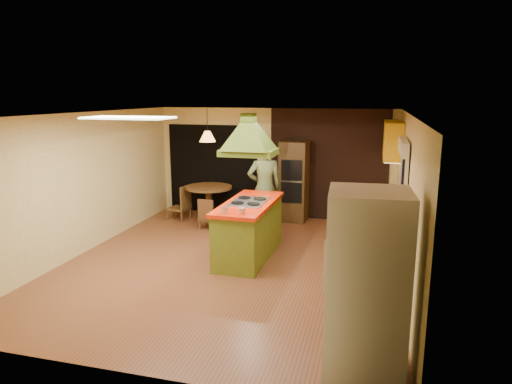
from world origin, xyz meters
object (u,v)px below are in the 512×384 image
(refrigerator, at_px, (366,284))
(dining_table, at_px, (209,196))
(man, at_px, (265,188))
(canister_large, at_px, (381,194))
(kitchen_island, at_px, (249,229))
(wall_oven, at_px, (294,181))

(refrigerator, distance_m, dining_table, 6.21)
(man, xyz_separation_m, canister_large, (2.25, -0.26, 0.07))
(kitchen_island, height_order, canister_large, canister_large)
(man, relative_size, refrigerator, 1.00)
(wall_oven, distance_m, canister_large, 2.39)
(wall_oven, distance_m, dining_table, 1.95)
(dining_table, bearing_deg, canister_large, -14.96)
(dining_table, bearing_deg, refrigerator, -54.76)
(man, bearing_deg, kitchen_island, 68.87)
(kitchen_island, distance_m, man, 1.42)
(refrigerator, bearing_deg, dining_table, 121.59)
(man, distance_m, dining_table, 1.70)
(refrigerator, relative_size, wall_oven, 1.06)
(man, height_order, dining_table, man)
(man, bearing_deg, wall_oven, -130.64)
(kitchen_island, height_order, refrigerator, refrigerator)
(kitchen_island, bearing_deg, wall_oven, 83.59)
(kitchen_island, relative_size, dining_table, 1.91)
(refrigerator, relative_size, canister_large, 8.53)
(man, height_order, wall_oven, man)
(man, relative_size, dining_table, 1.83)
(refrigerator, height_order, dining_table, refrigerator)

